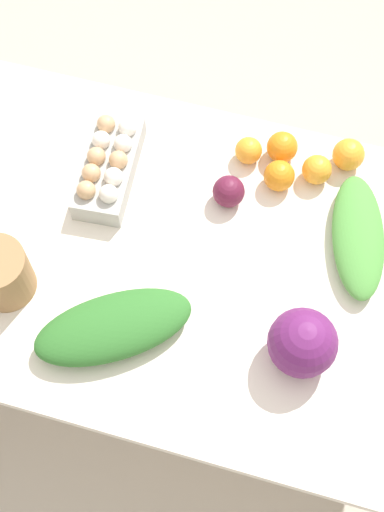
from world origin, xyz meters
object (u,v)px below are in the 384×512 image
(orange_2, at_px, (279,176))
(orange_4, at_px, (348,155))
(orange_1, at_px, (249,151))
(orange_3, at_px, (317,170))
(cabbage_purple, at_px, (303,343))
(egg_carton, at_px, (109,165))
(beet_root, at_px, (229,191))
(paper_bag, at_px, (1,274))
(orange_0, at_px, (282,147))
(greens_bunch_chard, at_px, (358,236))
(greens_bunch_scallion, at_px, (114,327))

(orange_2, relative_size, orange_4, 0.96)
(orange_1, relative_size, orange_4, 0.85)
(orange_1, distance_m, orange_3, 0.17)
(cabbage_purple, bearing_deg, orange_2, 108.62)
(orange_1, bearing_deg, egg_carton, -156.00)
(beet_root, height_order, orange_2, beet_root)
(paper_bag, distance_m, orange_2, 0.67)
(cabbage_purple, bearing_deg, paper_bag, -178.24)
(orange_0, bearing_deg, orange_2, -82.25)
(egg_carton, height_order, orange_3, egg_carton)
(greens_bunch_chard, distance_m, orange_0, 0.28)
(cabbage_purple, distance_m, greens_bunch_chard, 0.31)
(orange_1, distance_m, orange_4, 0.24)
(greens_bunch_chard, distance_m, orange_1, 0.33)
(paper_bag, distance_m, orange_1, 0.64)
(beet_root, xyz_separation_m, orange_2, (0.10, 0.07, -0.00))
(egg_carton, relative_size, greens_bunch_chard, 0.89)
(cabbage_purple, height_order, orange_0, cabbage_purple)
(paper_bag, relative_size, greens_bunch_scallion, 0.38)
(cabbage_purple, height_order, beet_root, cabbage_purple)
(beet_root, distance_m, orange_1, 0.13)
(greens_bunch_scallion, xyz_separation_m, orange_2, (0.25, 0.46, -0.00))
(egg_carton, distance_m, orange_3, 0.49)
(orange_4, bearing_deg, orange_2, -144.99)
(orange_2, height_order, orange_3, orange_2)
(orange_0, bearing_deg, paper_bag, -135.37)
(orange_0, bearing_deg, cabbage_purple, -73.12)
(orange_2, xyz_separation_m, orange_4, (0.15, 0.10, 0.00))
(beet_root, bearing_deg, orange_0, 59.19)
(cabbage_purple, bearing_deg, greens_bunch_scallion, -171.14)
(orange_3, distance_m, orange_4, 0.09)
(cabbage_purple, xyz_separation_m, beet_root, (-0.24, 0.33, -0.04))
(cabbage_purple, relative_size, orange_2, 1.98)
(beet_root, bearing_deg, greens_bunch_scallion, -111.25)
(egg_carton, relative_size, orange_1, 4.32)
(paper_bag, relative_size, greens_bunch_chard, 0.41)
(paper_bag, height_order, orange_2, paper_bag)
(cabbage_purple, bearing_deg, orange_4, 88.84)
(orange_0, height_order, orange_3, orange_0)
(orange_0, bearing_deg, orange_3, -22.83)
(beet_root, xyz_separation_m, orange_3, (0.18, 0.12, -0.00))
(beet_root, bearing_deg, orange_1, 82.41)
(paper_bag, bearing_deg, greens_bunch_scallion, -8.68)
(egg_carton, height_order, greens_bunch_chard, egg_carton)
(beet_root, xyz_separation_m, orange_4, (0.25, 0.18, 0.00))
(paper_bag, xyz_separation_m, orange_4, (0.67, 0.52, -0.03))
(egg_carton, height_order, orange_1, egg_carton)
(orange_1, distance_m, orange_2, 0.10)
(paper_bag, bearing_deg, greens_bunch_chard, 23.65)
(cabbage_purple, xyz_separation_m, greens_bunch_chard, (0.07, 0.30, -0.04))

